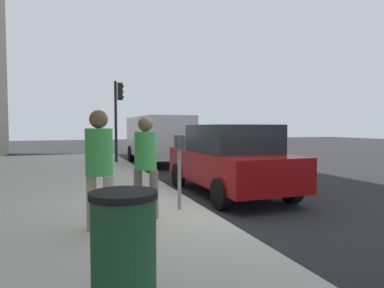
# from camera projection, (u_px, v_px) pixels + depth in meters

# --- Properties ---
(ground_plane) EXTENTS (80.00, 80.00, 0.00)m
(ground_plane) POSITION_uv_depth(u_px,v_px,m) (200.00, 212.00, 6.66)
(ground_plane) COLOR #232326
(ground_plane) RESTS_ON ground
(sidewalk_slab) EXTENTS (28.00, 6.00, 0.15)m
(sidewalk_slab) POSITION_uv_depth(u_px,v_px,m) (36.00, 223.00, 5.63)
(sidewalk_slab) COLOR #B7B2A8
(sidewalk_slab) RESTS_ON ground_plane
(parking_meter) EXTENTS (0.36, 0.12, 1.41)m
(parking_meter) POSITION_uv_depth(u_px,v_px,m) (179.00, 156.00, 6.27)
(parking_meter) COLOR gray
(parking_meter) RESTS_ON sidewalk_slab
(pedestrian_at_meter) EXTENTS (0.46, 0.38, 1.74)m
(pedestrian_at_meter) POSITION_uv_depth(u_px,v_px,m) (146.00, 158.00, 5.74)
(pedestrian_at_meter) COLOR #726656
(pedestrian_at_meter) RESTS_ON sidewalk_slab
(pedestrian_bystander) EXTENTS (0.48, 0.39, 1.81)m
(pedestrian_bystander) POSITION_uv_depth(u_px,v_px,m) (99.00, 160.00, 4.86)
(pedestrian_bystander) COLOR tan
(pedestrian_bystander) RESTS_ON sidewalk_slab
(parked_sedan_near) EXTENTS (4.41, 1.98, 1.77)m
(parked_sedan_near) POSITION_uv_depth(u_px,v_px,m) (229.00, 159.00, 8.42)
(parked_sedan_near) COLOR maroon
(parked_sedan_near) RESTS_ON ground_plane
(parked_van_far) EXTENTS (5.21, 2.15, 2.18)m
(parked_van_far) POSITION_uv_depth(u_px,v_px,m) (158.00, 137.00, 15.33)
(parked_van_far) COLOR silver
(parked_van_far) RESTS_ON ground_plane
(traffic_signal) EXTENTS (0.24, 0.44, 3.60)m
(traffic_signal) POSITION_uv_depth(u_px,v_px,m) (118.00, 108.00, 14.79)
(traffic_signal) COLOR black
(traffic_signal) RESTS_ON sidewalk_slab
(trash_bin) EXTENTS (0.59, 0.59, 1.01)m
(trash_bin) POSITION_uv_depth(u_px,v_px,m) (124.00, 249.00, 2.87)
(trash_bin) COLOR #1E4C2D
(trash_bin) RESTS_ON sidewalk_slab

